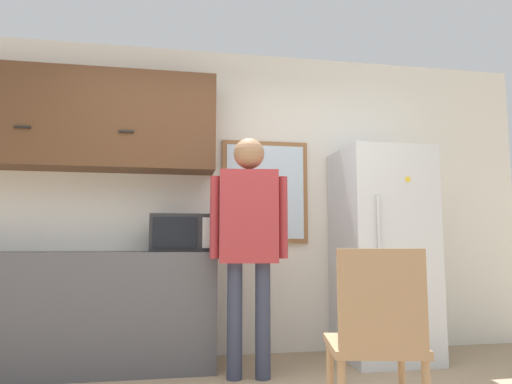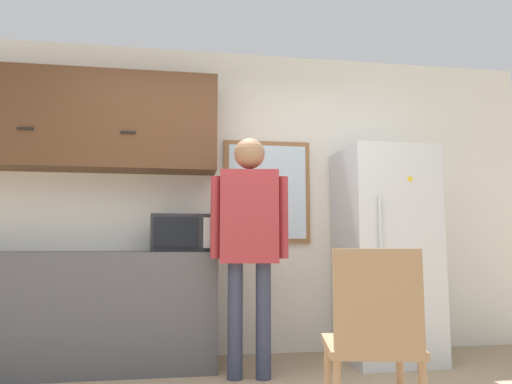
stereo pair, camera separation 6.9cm
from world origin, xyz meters
The scene contains 8 objects.
back_wall centered at (0.00, 1.97, 1.35)m, with size 6.00×0.06×2.70m.
counter centered at (-1.10, 1.64, 0.45)m, with size 2.19×0.59×0.89m.
upper_cabinets centered at (-1.10, 1.77, 1.96)m, with size 2.19×0.37×0.81m.
microwave centered at (-0.28, 1.63, 1.04)m, with size 0.47×0.41×0.29m.
person centered at (0.21, 1.23, 1.06)m, with size 0.57×0.27×1.74m.
refrigerator centered at (1.42, 1.58, 0.88)m, with size 0.71×0.73×1.75m.
chair centered at (0.66, 0.07, 0.52)m, with size 0.53×0.53×0.93m.
window centered at (0.47, 1.93, 1.42)m, with size 0.78×0.05×0.92m.
Camera 1 is at (-0.33, -2.08, 0.96)m, focal length 32.00 mm.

